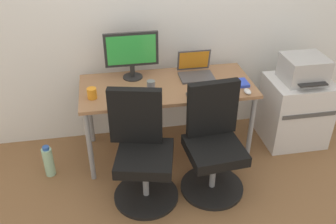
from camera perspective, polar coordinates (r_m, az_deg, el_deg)
ground_plane at (r=3.74m, az=-0.14°, el=-5.75°), size 5.28×5.28×0.00m
back_wall at (r=3.52m, az=-1.40°, el=15.62°), size 4.40×0.04×2.60m
desk at (r=3.38m, az=-0.15°, el=3.12°), size 1.54×0.68×0.73m
office_chair_left at (r=3.03m, az=-3.97°, el=-6.18°), size 0.54×0.54×0.94m
office_chair_right at (r=3.12m, az=6.88°, el=-4.95°), size 0.54×0.54×0.94m
side_cabinet at (r=3.92m, az=18.68°, el=0.19°), size 0.58×0.50×0.67m
printer at (r=3.71m, az=19.88°, el=6.15°), size 0.38×0.40×0.24m
water_bottle_on_floor at (r=3.53m, az=-17.66°, el=-7.14°), size 0.09×0.09×0.31m
desktop_monitor at (r=3.39m, az=-5.56°, el=9.01°), size 0.48×0.18×0.43m
open_laptop at (r=3.50m, az=4.19°, el=6.39°), size 0.31×0.27×0.22m
keyboard_by_monitor at (r=3.08m, az=-5.27°, el=1.56°), size 0.34×0.12×0.02m
keyboard_by_laptop at (r=3.18m, az=5.94°, el=2.56°), size 0.34×0.12×0.02m
mouse_by_monitor at (r=3.28m, az=11.97°, el=3.08°), size 0.06×0.10×0.03m
mouse_by_laptop at (r=3.23m, az=-7.64°, el=3.04°), size 0.06×0.10×0.03m
coffee_mug at (r=3.18m, az=-11.46°, el=2.80°), size 0.08×0.08×0.09m
pen_cup at (r=3.21m, az=-2.59°, el=3.88°), size 0.07×0.07×0.10m
notebook at (r=3.40m, az=10.27°, el=4.30°), size 0.21×0.15×0.03m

